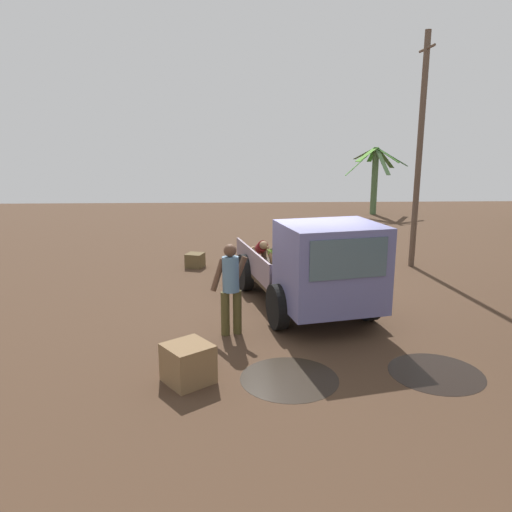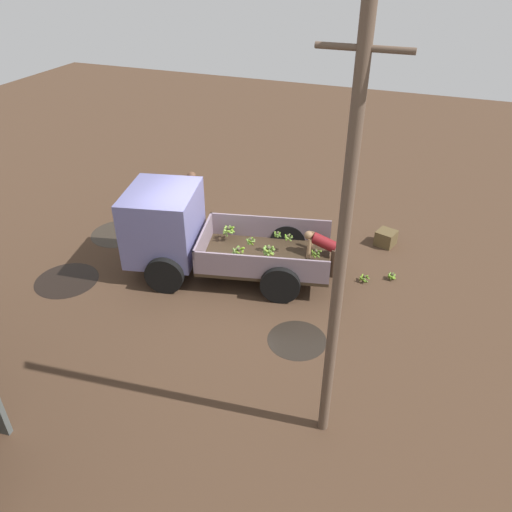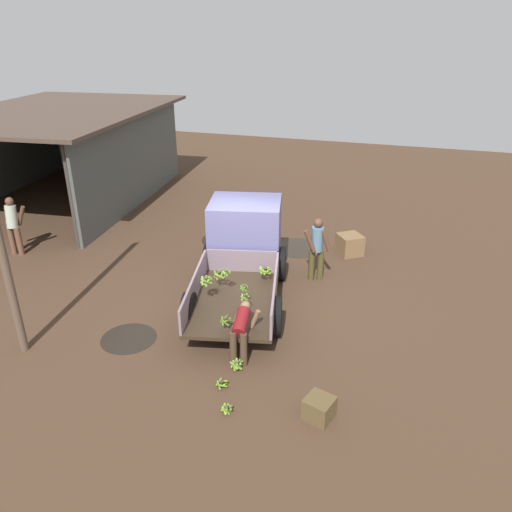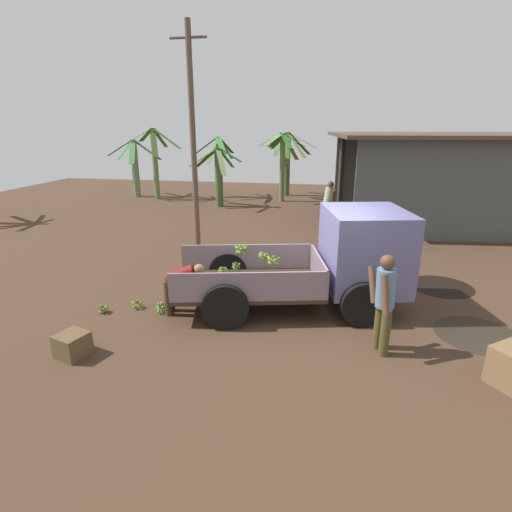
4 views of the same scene
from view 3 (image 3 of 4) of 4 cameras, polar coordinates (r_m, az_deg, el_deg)
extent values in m
plane|color=#473122|center=(12.31, -1.36, -4.28)|extent=(36.00, 36.00, 0.00)
cylinder|color=black|center=(10.99, -14.34, -9.11)|extent=(1.17, 1.17, 0.01)
cylinder|color=black|center=(15.33, -3.55, 1.87)|extent=(1.44, 1.44, 0.01)
cylinder|color=#2D251C|center=(14.81, 4.81, 0.95)|extent=(1.49, 1.49, 0.01)
cube|color=#36281B|center=(11.02, -2.45, -5.27)|extent=(3.25, 2.41, 0.08)
cube|color=gray|center=(11.00, -7.04, -3.61)|extent=(2.86, 0.69, 0.56)
cube|color=gray|center=(10.79, 2.16, -4.01)|extent=(2.86, 0.69, 0.56)
cube|color=gray|center=(12.13, -1.65, -0.56)|extent=(0.45, 1.77, 0.56)
cube|color=slate|center=(12.78, -1.22, 2.93)|extent=(1.88, 2.06, 1.57)
cube|color=#4C606B|center=(13.38, -0.89, 5.42)|extent=(0.34, 1.39, 0.69)
cylinder|color=black|center=(13.01, -5.40, -0.54)|extent=(0.89, 0.41, 0.86)
cylinder|color=black|center=(12.83, 2.87, -0.85)|extent=(0.89, 0.41, 0.86)
cylinder|color=black|center=(10.82, -7.70, -6.37)|extent=(0.89, 0.41, 0.86)
cylinder|color=black|center=(10.60, 2.33, -6.87)|extent=(0.89, 0.41, 0.86)
sphere|color=#48412F|center=(10.33, -1.28, -4.51)|extent=(0.06, 0.06, 0.06)
cylinder|color=olive|center=(10.32, -1.09, -4.89)|extent=(0.14, 0.10, 0.13)
cylinder|color=olive|center=(10.37, -0.95, -4.61)|extent=(0.14, 0.13, 0.09)
cylinder|color=#6CAF25|center=(10.40, -1.34, -4.54)|extent=(0.10, 0.15, 0.10)
cylinder|color=#88AF42|center=(10.36, -1.59, -4.75)|extent=(0.15, 0.07, 0.12)
cylinder|color=#5A7634|center=(10.29, -1.40, -4.86)|extent=(0.03, 0.16, 0.10)
sphere|color=#4E4733|center=(9.89, -3.50, -7.06)|extent=(0.07, 0.07, 0.07)
cylinder|color=#55751A|center=(9.98, -3.67, -7.18)|extent=(0.16, 0.15, 0.15)
cylinder|color=#567928|center=(9.93, -3.83, -7.44)|extent=(0.16, 0.11, 0.16)
cylinder|color=#57812B|center=(9.88, -3.58, -7.58)|extent=(0.06, 0.17, 0.15)
cylinder|color=#5B7A27|center=(9.87, -3.15, -7.43)|extent=(0.19, 0.10, 0.12)
cylinder|color=olive|center=(9.96, -3.20, -7.30)|extent=(0.13, 0.16, 0.16)
sphere|color=brown|center=(10.67, -5.75, -2.52)|extent=(0.09, 0.09, 0.09)
cylinder|color=olive|center=(10.77, -5.71, -2.64)|extent=(0.11, 0.21, 0.16)
cylinder|color=#77A544|center=(10.76, -5.99, -2.70)|extent=(0.20, 0.14, 0.16)
cylinder|color=#82A632|center=(10.70, -6.14, -2.87)|extent=(0.20, 0.13, 0.17)
cylinder|color=olive|center=(10.66, -5.96, -3.04)|extent=(0.10, 0.19, 0.18)
cylinder|color=olive|center=(10.63, -5.57, -2.99)|extent=(0.18, 0.18, 0.15)
cylinder|color=olive|center=(10.68, -5.35, -2.89)|extent=(0.20, 0.07, 0.17)
cylinder|color=olive|center=(10.74, -5.40, -2.70)|extent=(0.15, 0.20, 0.16)
sphere|color=#3F3929|center=(10.51, -1.38, -3.42)|extent=(0.07, 0.07, 0.07)
cylinder|color=olive|center=(10.58, -1.40, -3.45)|extent=(0.08, 0.14, 0.09)
cylinder|color=#5A7C2D|center=(10.56, -1.61, -3.54)|extent=(0.14, 0.07, 0.10)
cylinder|color=#5A7C35|center=(10.51, -1.62, -3.71)|extent=(0.11, 0.12, 0.11)
cylinder|color=#639C23|center=(10.50, -1.36, -3.80)|extent=(0.08, 0.12, 0.12)
cylinder|color=#5F9224|center=(10.52, -1.20, -3.75)|extent=(0.12, 0.05, 0.13)
cylinder|color=#5B7329|center=(10.55, -1.12, -3.58)|extent=(0.12, 0.11, 0.10)
sphere|color=#443D2C|center=(11.64, 1.06, -1.40)|extent=(0.08, 0.08, 0.08)
cylinder|color=olive|center=(11.74, 1.15, -1.54)|extent=(0.06, 0.22, 0.17)
cylinder|color=olive|center=(11.73, 0.89, -1.69)|extent=(0.17, 0.16, 0.21)
cylinder|color=#779F3C|center=(11.65, 0.59, -1.65)|extent=(0.23, 0.14, 0.13)
cylinder|color=#5C8426|center=(11.61, 0.71, -1.79)|extent=(0.16, 0.22, 0.14)
cylinder|color=#79B026|center=(11.58, 1.14, -1.86)|extent=(0.15, 0.23, 0.14)
cylinder|color=olive|center=(11.63, 1.50, -1.71)|extent=(0.23, 0.06, 0.14)
cylinder|color=olive|center=(11.70, 1.44, -1.61)|extent=(0.19, 0.19, 0.16)
sphere|color=brown|center=(11.33, -4.24, -1.82)|extent=(0.08, 0.08, 0.08)
cylinder|color=#75A423|center=(11.34, -3.80, -2.16)|extent=(0.23, 0.06, 0.16)
cylinder|color=olive|center=(11.42, -3.91, -1.96)|extent=(0.14, 0.23, 0.16)
cylinder|color=olive|center=(11.43, -4.45, -2.02)|extent=(0.20, 0.16, 0.19)
cylinder|color=olive|center=(11.34, -4.60, -2.26)|extent=(0.18, 0.18, 0.19)
cylinder|color=#75A629|center=(11.28, -4.23, -2.31)|extent=(0.13, 0.23, 0.15)
sphere|color=#4D4532|center=(11.03, -3.42, -1.71)|extent=(0.07, 0.07, 0.07)
cylinder|color=#5C7C19|center=(11.05, -3.63, -2.04)|extent=(0.12, 0.10, 0.15)
cylinder|color=#779B43|center=(11.00, -3.57, -2.04)|extent=(0.06, 0.16, 0.11)
cylinder|color=olive|center=(11.00, -3.21, -2.03)|extent=(0.15, 0.11, 0.11)
cylinder|color=#68A226|center=(11.06, -3.09, -1.84)|extent=(0.15, 0.12, 0.10)
cylinder|color=#7BA447|center=(11.09, -3.33, -1.91)|extent=(0.04, 0.13, 0.14)
cylinder|color=olive|center=(11.09, -3.61, -1.82)|extent=(0.15, 0.11, 0.11)
cube|color=#494F4D|center=(23.21, -15.93, 13.10)|extent=(0.68, 5.66, 3.17)
cube|color=#494F4D|center=(18.45, -13.68, 10.43)|extent=(8.16, 0.94, 3.17)
cube|color=#4B3A30|center=(19.48, -21.93, 15.09)|extent=(9.61, 7.37, 0.12)
cylinder|color=#3F3833|center=(15.27, -20.37, 6.55)|extent=(0.16, 0.16, 3.17)
cylinder|color=#484120|center=(12.90, 7.37, -1.00)|extent=(0.20, 0.20, 0.82)
cylinder|color=#484120|center=(12.87, 6.35, -1.01)|extent=(0.20, 0.20, 0.82)
cylinder|color=slate|center=(12.57, 7.03, 1.95)|extent=(0.41, 0.39, 0.65)
sphere|color=brown|center=(12.39, 7.15, 3.77)|extent=(0.23, 0.23, 0.23)
cylinder|color=brown|center=(12.51, 8.02, 1.69)|extent=(0.20, 0.31, 0.61)
cylinder|color=brown|center=(12.44, 6.18, 1.67)|extent=(0.21, 0.34, 0.60)
cylinder|color=#483427|center=(9.76, -2.61, -10.49)|extent=(0.15, 0.15, 0.72)
cylinder|color=#483427|center=(9.72, -1.43, -10.64)|extent=(0.15, 0.15, 0.72)
cylinder|color=maroon|center=(9.70, -1.69, -7.48)|extent=(0.64, 0.33, 0.45)
sphere|color=#8C6746|center=(9.92, -1.21, -5.74)|extent=(0.20, 0.20, 0.20)
cylinder|color=#8C6746|center=(10.08, -2.27, -7.25)|extent=(0.12, 0.27, 0.53)
cylinder|color=#8C6746|center=(10.01, -0.25, -7.46)|extent=(0.12, 0.28, 0.53)
cylinder|color=brown|center=(15.84, -26.10, 1.60)|extent=(0.17, 0.17, 0.82)
cylinder|color=brown|center=(15.70, -25.43, 1.54)|extent=(0.17, 0.17, 0.82)
cylinder|color=#AEBDA4|center=(15.55, -26.18, 4.07)|extent=(0.40, 0.34, 0.67)
sphere|color=brown|center=(15.46, -26.36, 5.63)|extent=(0.23, 0.23, 0.23)
cylinder|color=brown|center=(15.79, -26.45, 4.25)|extent=(0.14, 0.33, 0.60)
cylinder|color=brown|center=(15.54, -25.26, 4.19)|extent=(0.14, 0.33, 0.60)
sphere|color=#4A4330|center=(8.84, -3.38, -16.82)|extent=(0.07, 0.07, 0.07)
cylinder|color=#5E9721|center=(8.89, -3.75, -16.87)|extent=(0.16, 0.06, 0.09)
cylinder|color=#7CA42E|center=(8.86, -3.66, -17.21)|extent=(0.11, 0.14, 0.13)
cylinder|color=olive|center=(8.85, -3.39, -17.30)|extent=(0.07, 0.13, 0.15)
cylinder|color=#587821|center=(8.86, -3.17, -17.24)|extent=(0.13, 0.09, 0.14)
cylinder|color=olive|center=(8.87, -2.95, -16.95)|extent=(0.16, 0.11, 0.09)
cylinder|color=olive|center=(8.90, -3.18, -16.74)|extent=(0.06, 0.16, 0.09)
cylinder|color=olive|center=(8.91, -3.50, -16.85)|extent=(0.13, 0.14, 0.13)
sphere|color=brown|center=(9.72, -2.18, -11.96)|extent=(0.08, 0.08, 0.08)
cylinder|color=olive|center=(9.77, -1.80, -12.35)|extent=(0.17, 0.09, 0.19)
cylinder|color=olive|center=(9.81, -1.93, -12.10)|extent=(0.09, 0.19, 0.17)
cylinder|color=olive|center=(9.82, -2.20, -12.12)|extent=(0.11, 0.17, 0.18)
cylinder|color=#75A82B|center=(9.80, -2.51, -12.10)|extent=(0.19, 0.11, 0.16)
cylinder|color=#64951E|center=(9.76, -2.53, -12.40)|extent=(0.16, 0.12, 0.19)
cylinder|color=olive|center=(9.70, -2.54, -12.42)|extent=(0.12, 0.21, 0.12)
cylinder|color=olive|center=(9.70, -2.16, -12.55)|extent=(0.11, 0.19, 0.16)
cylinder|color=#679C2A|center=(9.74, -1.92, -12.50)|extent=(0.16, 0.09, 0.19)
sphere|color=#413A2A|center=(9.34, -3.95, -14.13)|extent=(0.07, 0.07, 0.07)
cylinder|color=olive|center=(9.31, -3.85, -14.59)|extent=(0.13, 0.16, 0.10)
cylinder|color=#73A628|center=(9.36, -3.54, -14.43)|extent=(0.17, 0.05, 0.12)
cylinder|color=olive|center=(9.41, -3.71, -14.09)|extent=(0.07, 0.18, 0.11)
cylinder|color=#598120|center=(9.40, -4.28, -14.16)|extent=(0.17, 0.09, 0.11)
cylinder|color=olive|center=(9.37, -4.26, -14.52)|extent=(0.13, 0.13, 0.15)
cube|color=brown|center=(8.78, 7.22, -16.87)|extent=(0.56, 0.56, 0.39)
cube|color=brown|center=(14.50, 10.66, 1.29)|extent=(0.88, 0.88, 0.58)
camera|label=1|loc=(20.30, 12.02, 17.44)|focal=35.00mm
camera|label=2|loc=(13.65, -51.39, 19.21)|focal=35.00mm
camera|label=4|loc=(11.49, 38.32, 7.42)|focal=28.00mm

